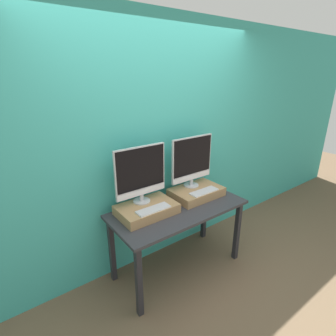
{
  "coord_description": "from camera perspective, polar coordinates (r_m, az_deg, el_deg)",
  "views": [
    {
      "loc": [
        -1.48,
        -1.5,
        2.05
      ],
      "look_at": [
        0.0,
        0.5,
        1.13
      ],
      "focal_mm": 28.0,
      "sensor_mm": 36.0,
      "label": 1
    }
  ],
  "objects": [
    {
      "name": "ground_plane",
      "position": [
        2.94,
        6.42,
        -24.07
      ],
      "size": [
        12.0,
        12.0,
        0.0
      ],
      "primitive_type": "plane",
      "color": "brown"
    },
    {
      "name": "wall_back",
      "position": [
        2.78,
        -2.67,
        4.57
      ],
      "size": [
        8.0,
        0.04,
        2.6
      ],
      "color": "teal",
      "rests_on": "ground_plane"
    },
    {
      "name": "workbench",
      "position": [
        2.73,
        2.27,
        -10.32
      ],
      "size": [
        1.4,
        0.65,
        0.75
      ],
      "color": "#2D2D33",
      "rests_on": "ground_plane"
    },
    {
      "name": "wooden_riser_left",
      "position": [
        2.56,
        -4.64,
        -8.95
      ],
      "size": [
        0.55,
        0.37,
        0.09
      ],
      "color": "#99754C",
      "rests_on": "workbench"
    },
    {
      "name": "monitor_left",
      "position": [
        2.49,
        -5.96,
        -1.09
      ],
      "size": [
        0.53,
        0.17,
        0.56
      ],
      "color": "#B2B2B7",
      "rests_on": "wooden_riser_left"
    },
    {
      "name": "keyboard_left",
      "position": [
        2.45,
        -3.2,
        -8.93
      ],
      "size": [
        0.33,
        0.12,
        0.01
      ],
      "color": "silver",
      "rests_on": "wooden_riser_left"
    },
    {
      "name": "wooden_riser_right",
      "position": [
        2.91,
        6.2,
        -5.25
      ],
      "size": [
        0.55,
        0.37,
        0.09
      ],
      "color": "#99754C",
      "rests_on": "workbench"
    },
    {
      "name": "monitor_right",
      "position": [
        2.84,
        5.25,
        1.71
      ],
      "size": [
        0.53,
        0.17,
        0.56
      ],
      "color": "#B2B2B7",
      "rests_on": "wooden_riser_right"
    },
    {
      "name": "keyboard_right",
      "position": [
        2.81,
        7.85,
        -5.06
      ],
      "size": [
        0.33,
        0.12,
        0.01
      ],
      "color": "silver",
      "rests_on": "wooden_riser_right"
    }
  ]
}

